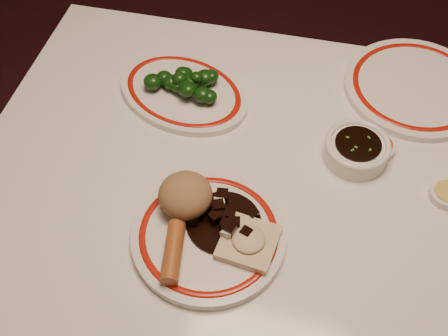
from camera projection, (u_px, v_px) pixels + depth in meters
dining_table at (279, 220)px, 1.11m from camera, size 1.20×0.90×0.75m
main_plate at (209, 236)px, 0.97m from camera, size 0.30×0.30×0.02m
rice_mound at (185, 195)px, 0.97m from camera, size 0.10×0.10×0.07m
spring_roll at (173, 252)px, 0.92m from camera, size 0.05×0.11×0.03m
fried_wonton at (249, 241)px, 0.94m from camera, size 0.10×0.10×0.03m
stirfry_heap at (223, 218)px, 0.97m from camera, size 0.13×0.13×0.03m
broccoli_plate at (184, 92)px, 1.19m from camera, size 0.35×0.33×0.02m
broccoli_pile at (187, 83)px, 1.16m from camera, size 0.16×0.10×0.05m
soy_bowl at (356, 150)px, 1.07m from camera, size 0.12×0.12×0.04m
sweet_sour_dish at (379, 147)px, 1.09m from camera, size 0.06×0.06×0.02m
mustard_dish at (447, 194)px, 1.02m from camera, size 0.06×0.06×0.02m
far_plate at (415, 87)px, 1.19m from camera, size 0.33×0.33×0.02m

